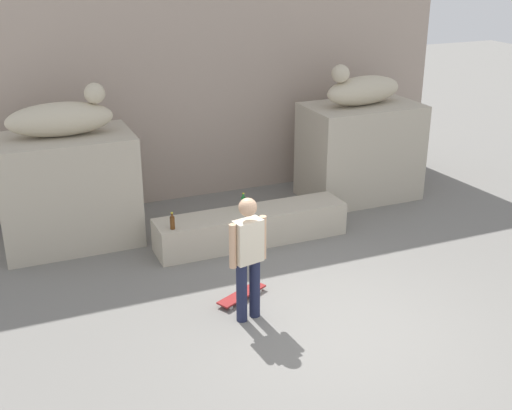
{
  "coord_description": "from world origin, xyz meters",
  "views": [
    {
      "loc": [
        -3.74,
        -6.19,
        4.56
      ],
      "look_at": [
        -0.37,
        1.77,
        1.1
      ],
      "focal_mm": 46.37,
      "sensor_mm": 36.0,
      "label": 1
    }
  ],
  "objects_px": {
    "statue_reclining_left": "(62,118)",
    "bottle_green": "(243,203)",
    "bottle_brown": "(172,222)",
    "statue_reclining_right": "(362,89)",
    "skater": "(248,254)",
    "skateboard": "(242,295)"
  },
  "relations": [
    {
      "from": "skater",
      "to": "statue_reclining_right",
      "type": "bearing_deg",
      "value": 30.97
    },
    {
      "from": "statue_reclining_left",
      "to": "bottle_green",
      "type": "height_order",
      "value": "statue_reclining_left"
    },
    {
      "from": "skateboard",
      "to": "bottle_brown",
      "type": "bearing_deg",
      "value": 83.45
    },
    {
      "from": "statue_reclining_left",
      "to": "bottle_brown",
      "type": "xyz_separation_m",
      "value": [
        1.28,
        -1.31,
        -1.42
      ]
    },
    {
      "from": "skateboard",
      "to": "bottle_brown",
      "type": "xyz_separation_m",
      "value": [
        -0.53,
        1.47,
        0.58
      ]
    },
    {
      "from": "bottle_brown",
      "to": "statue_reclining_left",
      "type": "bearing_deg",
      "value": 134.23
    },
    {
      "from": "statue_reclining_left",
      "to": "statue_reclining_right",
      "type": "relative_size",
      "value": 0.97
    },
    {
      "from": "statue_reclining_left",
      "to": "skateboard",
      "type": "relative_size",
      "value": 2.01
    },
    {
      "from": "statue_reclining_left",
      "to": "skater",
      "type": "height_order",
      "value": "statue_reclining_left"
    },
    {
      "from": "statue_reclining_left",
      "to": "bottle_brown",
      "type": "bearing_deg",
      "value": -43.6
    },
    {
      "from": "bottle_brown",
      "to": "statue_reclining_right",
      "type": "bearing_deg",
      "value": 18.13
    },
    {
      "from": "statue_reclining_left",
      "to": "skateboard",
      "type": "distance_m",
      "value": 3.88
    },
    {
      "from": "statue_reclining_left",
      "to": "bottle_brown",
      "type": "relative_size",
      "value": 6.02
    },
    {
      "from": "statue_reclining_left",
      "to": "skater",
      "type": "relative_size",
      "value": 0.97
    },
    {
      "from": "statue_reclining_right",
      "to": "skater",
      "type": "bearing_deg",
      "value": 33.8
    },
    {
      "from": "statue_reclining_right",
      "to": "skateboard",
      "type": "bearing_deg",
      "value": 30.04
    },
    {
      "from": "statue_reclining_right",
      "to": "skateboard",
      "type": "relative_size",
      "value": 2.07
    },
    {
      "from": "skater",
      "to": "skateboard",
      "type": "relative_size",
      "value": 2.07
    },
    {
      "from": "statue_reclining_left",
      "to": "statue_reclining_right",
      "type": "xyz_separation_m",
      "value": [
        5.27,
        -0.0,
        0.0
      ]
    },
    {
      "from": "statue_reclining_left",
      "to": "bottle_green",
      "type": "relative_size",
      "value": 5.69
    },
    {
      "from": "skater",
      "to": "skateboard",
      "type": "bearing_deg",
      "value": 66.38
    },
    {
      "from": "skater",
      "to": "bottle_brown",
      "type": "relative_size",
      "value": 6.21
    }
  ]
}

